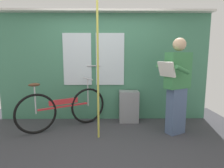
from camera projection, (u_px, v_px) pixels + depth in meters
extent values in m
cube|color=#38383D|center=(101.00, 146.00, 2.98)|extent=(5.54, 4.22, 0.04)
cube|color=#427F60|center=(103.00, 68.00, 4.10)|extent=(4.54, 0.08, 2.28)
cube|color=silver|center=(77.00, 59.00, 4.02)|extent=(0.60, 0.02, 1.10)
cube|color=silver|center=(110.00, 59.00, 4.03)|extent=(0.60, 0.02, 1.10)
cylinder|color=#B2B2B7|center=(94.00, 66.00, 4.03)|extent=(0.28, 0.02, 0.02)
cube|color=silver|center=(103.00, 11.00, 3.83)|extent=(4.54, 0.28, 0.04)
torus|color=black|center=(88.00, 106.00, 3.93)|extent=(0.65, 0.43, 0.74)
torus|color=black|center=(36.00, 114.00, 3.38)|extent=(0.65, 0.43, 0.74)
cube|color=red|center=(64.00, 106.00, 3.64)|extent=(0.85, 0.54, 0.03)
cube|color=red|center=(64.00, 102.00, 3.63)|extent=(0.50, 0.32, 0.10)
cylinder|color=#B7B7BC|center=(35.00, 99.00, 3.34)|extent=(0.02, 0.02, 0.53)
ellipsoid|color=brown|center=(34.00, 85.00, 3.30)|extent=(0.22, 0.18, 0.06)
cylinder|color=#B7B7BC|center=(88.00, 92.00, 3.88)|extent=(0.02, 0.02, 0.57)
cylinder|color=#B7B7BC|center=(88.00, 79.00, 3.84)|extent=(0.25, 0.39, 0.02)
cube|color=slate|center=(176.00, 111.00, 3.40)|extent=(0.37, 0.31, 0.83)
cube|color=#387F47|center=(178.00, 70.00, 3.29)|extent=(0.51, 0.40, 0.63)
sphere|color=tan|center=(179.00, 44.00, 3.22)|extent=(0.23, 0.23, 0.23)
cube|color=silver|center=(166.00, 69.00, 3.15)|extent=(0.26, 0.35, 0.26)
cylinder|color=#387F47|center=(182.00, 70.00, 3.03)|extent=(0.30, 0.21, 0.17)
cylinder|color=#387F47|center=(163.00, 68.00, 3.40)|extent=(0.30, 0.21, 0.17)
cube|color=gray|center=(129.00, 106.00, 4.01)|extent=(0.41, 0.28, 0.67)
cylinder|color=#C6C14C|center=(98.00, 72.00, 3.11)|extent=(0.04, 0.04, 2.28)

